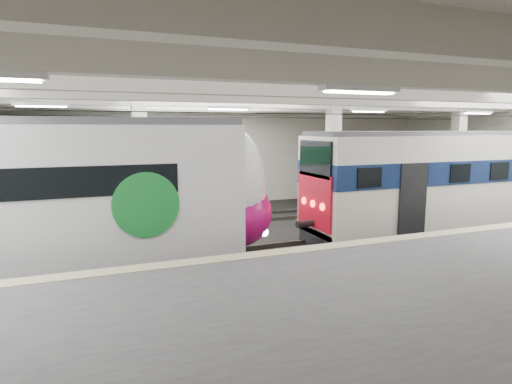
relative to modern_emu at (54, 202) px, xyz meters
name	(u,v)px	position (x,y,z in m)	size (l,w,h in m)	color
station_hall	(269,163)	(5.71, -1.74, 1.02)	(36.00, 24.00, 5.75)	black
modern_emu	(54,202)	(0.00, 0.00, 0.00)	(14.04, 2.90, 4.52)	white
older_rer	(450,181)	(14.24, 0.00, -0.07)	(12.29, 2.71, 4.11)	white
far_train	(41,176)	(-0.79, 5.50, 0.16)	(14.61, 3.45, 4.61)	white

